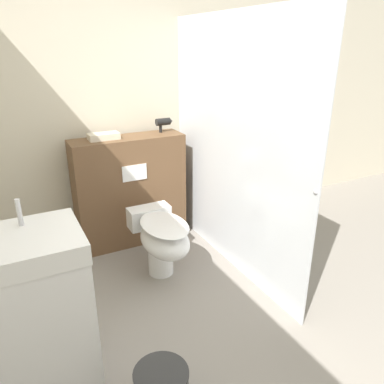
{
  "coord_description": "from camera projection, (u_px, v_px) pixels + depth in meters",
  "views": [
    {
      "loc": [
        -1.13,
        -1.23,
        1.77
      ],
      "look_at": [
        0.17,
        1.26,
        0.66
      ],
      "focal_mm": 35.0,
      "sensor_mm": 36.0,
      "label": 1
    }
  ],
  "objects": [
    {
      "name": "sink_vanity",
      "position": [
        39.0,
        315.0,
        1.93
      ],
      "size": [
        0.52,
        0.46,
        1.07
      ],
      "color": "white",
      "rests_on": "ground_plane"
    },
    {
      "name": "ground_plane",
      "position": [
        267.0,
        375.0,
        2.14
      ],
      "size": [
        12.0,
        12.0,
        0.0
      ],
      "primitive_type": "plane",
      "color": "gray"
    },
    {
      "name": "hair_drier",
      "position": [
        164.0,
        122.0,
        3.42
      ],
      "size": [
        0.16,
        0.07,
        0.13
      ],
      "color": "black",
      "rests_on": "partition_panel"
    },
    {
      "name": "shower_glass",
      "position": [
        232.0,
        149.0,
        2.93
      ],
      "size": [
        0.04,
        1.88,
        2.0
      ],
      "color": "silver",
      "rests_on": "ground_plane"
    },
    {
      "name": "partition_panel",
      "position": [
        130.0,
        191.0,
        3.45
      ],
      "size": [
        1.0,
        0.31,
        1.01
      ],
      "color": "brown",
      "rests_on": "ground_plane"
    },
    {
      "name": "wall_back",
      "position": [
        132.0,
        104.0,
        3.44
      ],
      "size": [
        8.0,
        0.06,
        2.5
      ],
      "color": "beige",
      "rests_on": "ground_plane"
    },
    {
      "name": "folded_towel",
      "position": [
        104.0,
        136.0,
        3.17
      ],
      "size": [
        0.26,
        0.13,
        0.05
      ],
      "color": "beige",
      "rests_on": "partition_panel"
    },
    {
      "name": "toilet",
      "position": [
        162.0,
        238.0,
        2.96
      ],
      "size": [
        0.35,
        0.67,
        0.5
      ],
      "color": "white",
      "rests_on": "ground_plane"
    }
  ]
}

